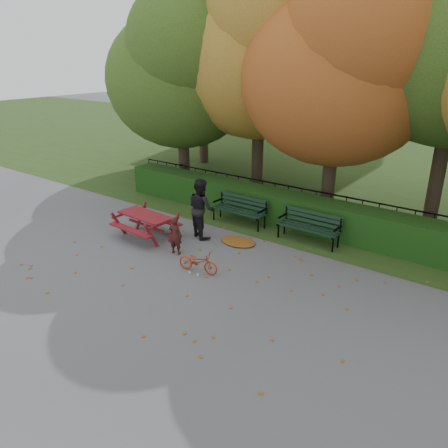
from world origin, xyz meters
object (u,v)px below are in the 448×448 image
Objects in this scene: bench_left at (240,208)px; picnic_table at (145,219)px; tree_c at (347,62)px; child at (175,236)px; bicycle at (198,262)px; tree_a at (183,69)px; adult at (201,208)px; tree_b at (266,42)px; bench_right at (310,225)px; tree_f at (205,38)px.

picnic_table is (-1.57, -2.59, 0.04)m from bench_left.
tree_c is 7.60× the size of child.
bicycle is (1.17, -0.46, -0.25)m from child.
tree_a is 7.27m from child.
adult reaches higher than bicycle.
adult is (-0.34, -1.54, 0.36)m from bench_left.
tree_b is 7.44m from picnic_table.
bicycle is at bearing -12.76° from picnic_table.
picnic_table is at bearing -23.76° from child.
tree_c is 5.31m from bench_left.
child is at bearing -131.11° from bench_right.
child is at bearing -80.23° from tree_b.
tree_c is at bearing 46.64° from bench_left.
picnic_table is at bearing -121.26° from bench_left.
tree_f is (-1.94, 3.66, 1.17)m from tree_a.
child is at bearing -92.41° from bench_left.
picnic_table is 1.68× the size of child.
tree_a is 8.35m from bicycle.
tree_b reaches higher than tree_c.
tree_f is 12.47m from bicycle.
tree_b is 1.10× the size of tree_c.
adult is at bearing -102.38° from bench_left.
tree_a is 0.85× the size of tree_b.
tree_b is at bearing 110.58° from bench_left.
bicycle is (6.88, -8.89, -5.41)m from tree_f.
tree_f is 9.56m from bench_left.
child reaches higher than bench_right.
bench_left reaches higher than bicycle.
tree_f is at bearing 146.08° from bench_right.
bicycle is (2.19, -6.40, -5.12)m from tree_b.
bench_left is at bearing 62.27° from picnic_table.
tree_f is 8.73× the size of child.
picnic_table is (-3.70, -4.85, -4.26)m from tree_c.
tree_c is at bearing 96.70° from bench_right.
tree_f is at bearing 136.49° from bench_left.
tree_c is 4.56× the size of adult.
tree_f reaches higher than child.
tree_c reaches higher than bench_left.
bench_left is (5.83, -5.54, -5.17)m from tree_f.
tree_a is at bearing 32.91° from bicycle.
tree_f reaches higher than picnic_table.
tree_c reaches higher than bench_right.
tree_c is 4.44× the size of bench_right.
adult reaches higher than picnic_table.
adult reaches higher than bench_right.
tree_a is 0.81× the size of tree_f.
bench_left is 1.00× the size of bench_right.
child is at bearing 57.97° from bicycle.
tree_f is at bearing 117.98° from tree_a.
tree_c is at bearing -21.40° from bicycle.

